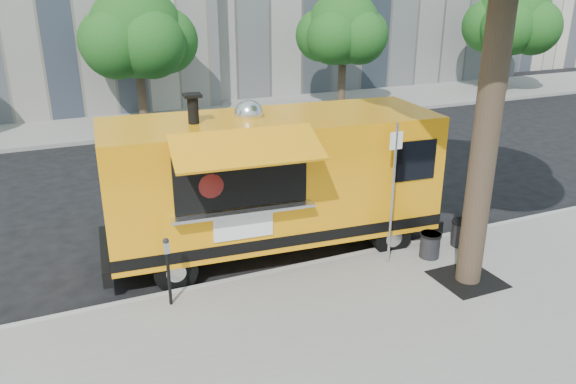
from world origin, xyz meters
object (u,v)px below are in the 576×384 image
(far_tree_d, at_px, (513,18))
(parking_meter, at_px, (168,264))
(far_tree_b, at_px, (136,32))
(trash_bin_left, at_px, (462,232))
(food_truck, at_px, (271,180))
(trash_bin_right, at_px, (430,244))
(far_tree_c, at_px, (343,28))
(sign_post, at_px, (393,187))

(far_tree_d, height_order, parking_meter, far_tree_d)
(far_tree_b, distance_m, trash_bin_left, 15.28)
(far_tree_b, xyz_separation_m, food_truck, (0.61, -12.53, -2.13))
(food_truck, distance_m, trash_bin_right, 3.66)
(far_tree_b, relative_size, parking_meter, 4.12)
(parking_meter, bearing_deg, trash_bin_right, -3.52)
(trash_bin_left, bearing_deg, far_tree_c, 72.07)
(far_tree_c, distance_m, trash_bin_left, 14.97)
(sign_post, bearing_deg, far_tree_b, 100.15)
(far_tree_d, height_order, sign_post, far_tree_d)
(trash_bin_right, bearing_deg, far_tree_c, 68.67)
(sign_post, bearing_deg, far_tree_d, 40.70)
(sign_post, height_order, parking_meter, sign_post)
(parking_meter, xyz_separation_m, trash_bin_right, (5.50, -0.34, -0.54))
(food_truck, bearing_deg, far_tree_d, 38.61)
(food_truck, bearing_deg, trash_bin_right, -28.21)
(far_tree_b, relative_size, trash_bin_left, 9.36)
(far_tree_d, height_order, trash_bin_right, far_tree_d)
(trash_bin_left, bearing_deg, parking_meter, 178.62)
(trash_bin_right, bearing_deg, sign_post, 171.71)
(trash_bin_left, xyz_separation_m, trash_bin_right, (-1.00, -0.18, -0.02))
(far_tree_c, distance_m, sign_post, 15.48)
(far_tree_c, height_order, food_truck, far_tree_c)
(far_tree_c, relative_size, parking_meter, 3.90)
(far_tree_b, height_order, sign_post, far_tree_b)
(sign_post, xyz_separation_m, food_truck, (-1.94, 1.72, -0.14))
(far_tree_c, relative_size, trash_bin_right, 9.50)
(far_tree_d, bearing_deg, trash_bin_right, -137.33)
(far_tree_c, distance_m, trash_bin_right, 15.47)
(sign_post, height_order, trash_bin_right, sign_post)
(far_tree_d, distance_m, trash_bin_right, 21.36)
(far_tree_d, distance_m, trash_bin_left, 20.52)
(far_tree_b, bearing_deg, far_tree_d, -0.30)
(parking_meter, height_order, trash_bin_left, parking_meter)
(far_tree_c, xyz_separation_m, trash_bin_left, (-4.50, -13.91, -3.25))
(parking_meter, bearing_deg, trash_bin_left, -1.38)
(far_tree_d, bearing_deg, sign_post, -139.30)
(parking_meter, xyz_separation_m, trash_bin_left, (6.50, -0.16, -0.52))
(far_tree_c, distance_m, parking_meter, 17.82)
(trash_bin_left, bearing_deg, trash_bin_right, -169.69)
(far_tree_d, xyz_separation_m, food_truck, (-18.39, -12.43, -2.18))
(far_tree_d, xyz_separation_m, parking_meter, (-21.00, -13.95, -2.91))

